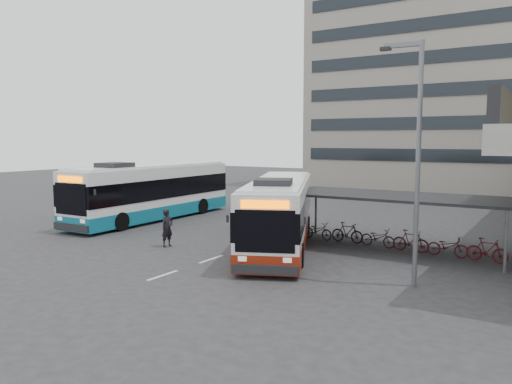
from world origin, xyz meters
The scene contains 10 objects.
ground centered at (0.00, 0.00, 0.00)m, with size 120.00×120.00×0.00m, color #28282B.
bike_shelter centered at (8.47, 3.00, 1.44)m, with size 10.00×4.00×2.54m.
office_block centered at (6.00, 36.00, 12.50)m, with size 30.00×15.00×25.00m, color gray.
road_markings centered at (2.50, -3.00, 0.01)m, with size 0.15×7.60×0.01m.
bus_main centered at (3.71, 0.77, 1.60)m, with size 7.04×11.68×3.45m.
bus_teal centered at (-7.14, 3.61, 1.74)m, with size 3.11×12.72×3.74m.
pedestrian centered at (-0.79, -2.08, 0.90)m, with size 0.66×0.43×1.80m, color black.
lamp_post centered at (10.72, -2.41, 4.75)m, with size 1.47×0.27×8.33m.
sign_totem_mid centered at (-12.62, 1.58, 1.18)m, with size 0.50×0.17×2.28m.
sign_totem_north centered at (-11.56, 7.67, 1.24)m, with size 0.51×0.27×2.39m.
Camera 1 is at (15.09, -19.60, 5.06)m, focal length 35.00 mm.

